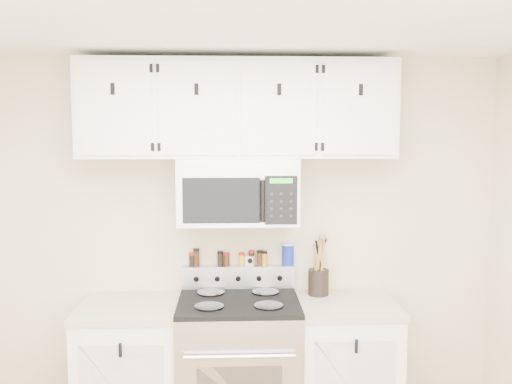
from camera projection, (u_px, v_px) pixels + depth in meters
back_wall at (238, 243)px, 3.88m from camera, size 3.50×0.01×2.50m
range at (239, 370)px, 3.65m from camera, size 0.76×0.65×1.10m
base_cabinet_left at (131, 374)px, 3.65m from camera, size 0.64×0.62×0.92m
base_cabinet_right at (345, 370)px, 3.71m from camera, size 0.64×0.62×0.92m
microwave at (238, 191)px, 3.65m from camera, size 0.76×0.44×0.42m
upper_cabinets at (238, 109)px, 3.62m from camera, size 2.00×0.35×0.62m
utensil_crock at (318, 280)px, 3.80m from camera, size 0.14×0.14×0.40m
kitchen_timer at (250, 261)px, 3.86m from camera, size 0.07×0.07×0.07m
salt_canister at (288, 254)px, 3.87m from camera, size 0.08×0.08×0.15m
spice_jar_0 at (192, 259)px, 3.85m from camera, size 0.04×0.04×0.09m
spice_jar_1 at (196, 257)px, 3.85m from camera, size 0.04×0.04×0.12m
spice_jar_2 at (220, 259)px, 3.85m from camera, size 0.04×0.04×0.10m
spice_jar_3 at (226, 259)px, 3.86m from camera, size 0.04×0.04×0.09m
spice_jar_4 at (242, 259)px, 3.86m from camera, size 0.04×0.04×0.09m
spice_jar_5 at (251, 258)px, 3.86m from camera, size 0.04×0.04×0.10m
spice_jar_6 at (260, 258)px, 3.87m from camera, size 0.04×0.04×0.11m
spice_jar_7 at (264, 258)px, 3.87m from camera, size 0.04×0.04×0.10m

